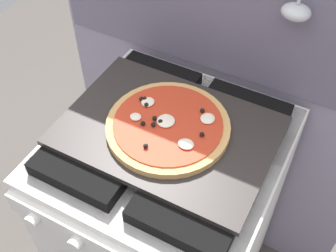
% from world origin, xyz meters
% --- Properties ---
extents(kitchen_backsplash, '(1.10, 0.09, 1.55)m').
position_xyz_m(kitchen_backsplash, '(0.00, 0.33, 0.79)').
color(kitchen_backsplash, gray).
rests_on(kitchen_backsplash, ground_plane).
extents(stove, '(0.60, 0.64, 0.90)m').
position_xyz_m(stove, '(-0.00, -0.00, 0.45)').
color(stove, white).
rests_on(stove, ground_plane).
extents(baking_tray, '(0.54, 0.38, 0.02)m').
position_xyz_m(baking_tray, '(0.00, 0.00, 0.91)').
color(baking_tray, '#2D2826').
rests_on(baking_tray, stove).
extents(pizza_left, '(0.32, 0.32, 0.03)m').
position_xyz_m(pizza_left, '(0.00, 0.00, 0.93)').
color(pizza_left, tan).
rests_on(pizza_left, baking_tray).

